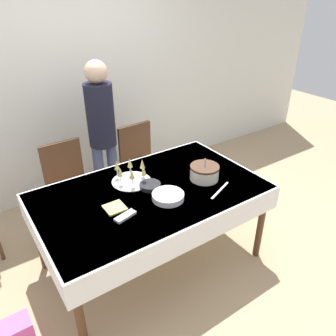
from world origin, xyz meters
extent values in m
plane|color=tan|center=(0.00, 0.00, 0.00)|extent=(12.00, 12.00, 0.00)
cube|color=silver|center=(0.00, 1.65, 1.35)|extent=(8.00, 0.05, 2.70)
cube|color=white|center=(0.00, 0.00, 0.76)|extent=(1.83, 1.10, 0.03)
cube|color=white|center=(0.00, 0.00, 0.67)|extent=(1.86, 1.13, 0.21)
cylinder|color=#51331E|center=(-0.86, -0.49, 0.37)|extent=(0.06, 0.06, 0.75)
cylinder|color=#51331E|center=(0.86, -0.49, 0.37)|extent=(0.06, 0.06, 0.75)
cylinder|color=#51331E|center=(-0.86, 0.49, 0.37)|extent=(0.06, 0.06, 0.75)
cylinder|color=#51331E|center=(0.86, 0.49, 0.37)|extent=(0.06, 0.06, 0.75)
cube|color=#51331E|center=(-0.41, 0.80, 0.43)|extent=(0.43, 0.43, 0.04)
cube|color=#51331E|center=(-0.42, 0.99, 0.70)|extent=(0.40, 0.05, 0.50)
cylinder|color=#51331E|center=(-0.23, 0.63, 0.20)|extent=(0.04, 0.04, 0.41)
cylinder|color=#51331E|center=(-0.59, 0.61, 0.20)|extent=(0.04, 0.04, 0.41)
cylinder|color=#51331E|center=(-0.24, 0.99, 0.20)|extent=(0.04, 0.04, 0.41)
cylinder|color=#51331E|center=(-0.60, 0.97, 0.20)|extent=(0.04, 0.04, 0.41)
cube|color=#51331E|center=(0.41, 0.80, 0.43)|extent=(0.44, 0.44, 0.04)
cube|color=#51331E|center=(0.40, 0.99, 0.70)|extent=(0.40, 0.05, 0.50)
cylinder|color=#51331E|center=(0.60, 0.63, 0.20)|extent=(0.04, 0.04, 0.41)
cylinder|color=#51331E|center=(0.24, 0.61, 0.20)|extent=(0.04, 0.04, 0.41)
cylinder|color=#51331E|center=(0.58, 0.99, 0.20)|extent=(0.04, 0.04, 0.41)
cylinder|color=#51331E|center=(0.22, 0.97, 0.20)|extent=(0.04, 0.04, 0.41)
cylinder|color=silver|center=(0.48, -0.10, 0.83)|extent=(0.25, 0.25, 0.11)
cylinder|color=#4C3323|center=(0.48, -0.10, 0.90)|extent=(0.25, 0.25, 0.02)
cylinder|color=#3F72D8|center=(0.48, -0.10, 0.94)|extent=(0.01, 0.01, 0.06)
sphere|color=#F9CC4C|center=(0.48, -0.10, 0.97)|extent=(0.01, 0.01, 0.01)
cylinder|color=silver|center=(-0.06, 0.22, 0.78)|extent=(0.34, 0.34, 0.01)
cylinder|color=silver|center=(0.05, 0.22, 0.79)|extent=(0.05, 0.05, 0.00)
cylinder|color=silver|center=(0.05, 0.22, 0.83)|extent=(0.01, 0.01, 0.08)
cone|color=#E0CC72|center=(0.05, 0.22, 0.92)|extent=(0.04, 0.04, 0.08)
cylinder|color=silver|center=(-0.03, 0.30, 0.79)|extent=(0.05, 0.05, 0.00)
cylinder|color=silver|center=(-0.03, 0.30, 0.83)|extent=(0.01, 0.01, 0.08)
cone|color=#E0CC72|center=(-0.03, 0.30, 0.92)|extent=(0.04, 0.04, 0.08)
cylinder|color=silver|center=(-0.14, 0.32, 0.79)|extent=(0.05, 0.05, 0.00)
cylinder|color=silver|center=(-0.14, 0.32, 0.83)|extent=(0.01, 0.01, 0.08)
cone|color=#E0CC72|center=(-0.14, 0.32, 0.92)|extent=(0.04, 0.04, 0.08)
cylinder|color=silver|center=(-0.17, 0.21, 0.79)|extent=(0.05, 0.05, 0.00)
cylinder|color=silver|center=(-0.17, 0.21, 0.83)|extent=(0.01, 0.01, 0.08)
cone|color=#E0CC72|center=(-0.17, 0.21, 0.92)|extent=(0.04, 0.04, 0.08)
cylinder|color=silver|center=(-0.10, 0.12, 0.79)|extent=(0.05, 0.05, 0.00)
cylinder|color=silver|center=(-0.10, 0.12, 0.83)|extent=(0.01, 0.01, 0.08)
cone|color=#E0CC72|center=(-0.10, 0.12, 0.92)|extent=(0.04, 0.04, 0.08)
cylinder|color=silver|center=(0.00, 0.11, 0.79)|extent=(0.05, 0.05, 0.00)
cylinder|color=silver|center=(0.00, 0.11, 0.83)|extent=(0.01, 0.01, 0.08)
cone|color=#E0CC72|center=(0.00, 0.11, 0.92)|extent=(0.04, 0.04, 0.08)
cylinder|color=white|center=(0.05, -0.18, 0.78)|extent=(0.26, 0.26, 0.01)
cylinder|color=white|center=(0.05, -0.18, 0.79)|extent=(0.26, 0.26, 0.01)
cylinder|color=white|center=(0.05, -0.18, 0.80)|extent=(0.26, 0.26, 0.01)
cylinder|color=white|center=(0.05, -0.18, 0.80)|extent=(0.26, 0.26, 0.01)
cylinder|color=white|center=(0.05, -0.18, 0.81)|extent=(0.26, 0.26, 0.01)
cylinder|color=white|center=(0.05, -0.18, 0.82)|extent=(0.26, 0.26, 0.01)
cylinder|color=white|center=(0.05, -0.18, 0.83)|extent=(0.26, 0.26, 0.01)
cylinder|color=black|center=(0.02, 0.05, 0.78)|extent=(0.18, 0.18, 0.01)
cylinder|color=black|center=(0.02, 0.05, 0.79)|extent=(0.18, 0.18, 0.01)
cylinder|color=black|center=(0.02, 0.05, 0.80)|extent=(0.18, 0.18, 0.01)
cylinder|color=black|center=(0.02, 0.05, 0.80)|extent=(0.18, 0.18, 0.01)
cylinder|color=black|center=(0.02, 0.05, 0.81)|extent=(0.18, 0.18, 0.01)
cube|color=silver|center=(0.47, -0.32, 0.78)|extent=(0.28, 0.13, 0.00)
cube|color=silver|center=(-0.34, -0.20, 0.79)|extent=(0.18, 0.10, 0.02)
cube|color=#E0D166|center=(-0.36, -0.06, 0.79)|extent=(0.15, 0.15, 0.01)
cylinder|color=#3F4C72|center=(-0.05, 1.00, 0.40)|extent=(0.11, 0.11, 0.81)
cylinder|color=#3F4C72|center=(0.11, 1.00, 0.40)|extent=(0.11, 0.11, 0.81)
cylinder|color=black|center=(0.03, 1.00, 1.13)|extent=(0.28, 0.28, 0.64)
sphere|color=#D8B293|center=(0.03, 1.00, 1.56)|extent=(0.22, 0.22, 0.22)
camera|label=1|loc=(-1.16, -1.95, 2.25)|focal=35.00mm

